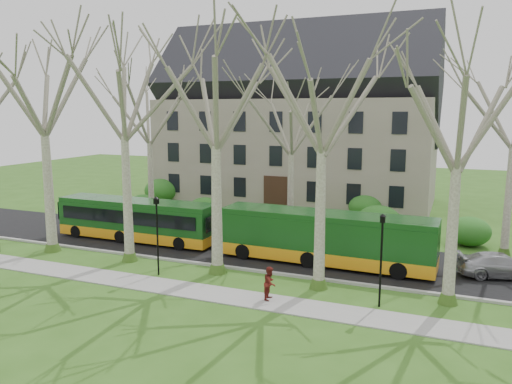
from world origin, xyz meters
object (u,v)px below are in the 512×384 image
bus_follow (325,237)px  pedestrian_b (270,283)px  bus_lead (137,219)px  sedan (501,265)px

bus_follow → pedestrian_b: size_ratio=7.86×
bus_follow → pedestrian_b: 6.67m
bus_lead → pedestrian_b: bearing=-28.4°
bus_lead → sedan: (22.90, 0.83, -0.80)m
bus_lead → sedan: 22.93m
bus_lead → pedestrian_b: bus_lead is taller
bus_lead → sedan: size_ratio=2.58×
bus_follow → sedan: 9.56m
bus_follow → pedestrian_b: bus_follow is taller
bus_lead → sedan: bus_lead is taller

